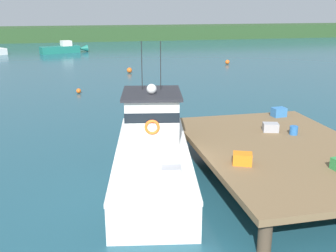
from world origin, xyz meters
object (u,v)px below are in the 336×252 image
object	(u,v)px
crate_stack_near_edge	(242,159)
mooring_buoy_channel_marker	(79,91)
mooring_buoy_spare_mooring	(227,62)
mooring_buoy_outer	(129,70)
bait_bucket	(294,130)
crate_single_by_cleat	(279,112)
crate_stack_mid_dock	(271,127)
moored_boat_far_left	(63,49)
main_fishing_boat	(152,149)

from	to	relation	value
crate_stack_near_edge	mooring_buoy_channel_marker	world-z (taller)	crate_stack_near_edge
crate_stack_near_edge	mooring_buoy_spare_mooring	size ratio (longest dim) A/B	1.30
mooring_buoy_spare_mooring	mooring_buoy_outer	bearing A→B (deg)	-163.05
bait_bucket	mooring_buoy_spare_mooring	distance (m)	27.73
crate_stack_near_edge	crate_single_by_cleat	bearing A→B (deg)	52.29
crate_stack_mid_dock	moored_boat_far_left	world-z (taller)	moored_boat_far_left
mooring_buoy_outer	mooring_buoy_spare_mooring	world-z (taller)	mooring_buoy_outer
main_fishing_boat	bait_bucket	xyz separation A→B (m)	(5.60, -0.08, 0.36)
bait_bucket	mooring_buoy_outer	world-z (taller)	bait_bucket
mooring_buoy_outer	mooring_buoy_channel_marker	bearing A→B (deg)	-119.75
main_fishing_boat	mooring_buoy_channel_marker	size ratio (longest dim) A/B	28.87
crate_stack_near_edge	mooring_buoy_outer	size ratio (longest dim) A/B	1.25
crate_single_by_cleat	mooring_buoy_spare_mooring	bearing A→B (deg)	74.61
mooring_buoy_outer	moored_boat_far_left	bearing A→B (deg)	110.22
moored_boat_far_left	mooring_buoy_outer	size ratio (longest dim) A/B	13.04
bait_bucket	moored_boat_far_left	world-z (taller)	moored_boat_far_left
mooring_buoy_outer	mooring_buoy_channel_marker	xyz separation A→B (m)	(-4.67, -8.17, -0.07)
bait_bucket	mooring_buoy_channel_marker	bearing A→B (deg)	118.50
crate_single_by_cleat	moored_boat_far_left	xyz separation A→B (m)	(-10.81, 38.60, -0.86)
crate_stack_near_edge	moored_boat_far_left	bearing A→B (deg)	99.12
mooring_buoy_channel_marker	mooring_buoy_spare_mooring	size ratio (longest dim) A/B	0.75
mooring_buoy_channel_marker	crate_stack_mid_dock	bearing A→B (deg)	-62.70
crate_stack_mid_dock	moored_boat_far_left	bearing A→B (deg)	103.09
crate_single_by_cleat	crate_stack_mid_dock	size ratio (longest dim) A/B	1.00
crate_single_by_cleat	mooring_buoy_channel_marker	bearing A→B (deg)	125.20
crate_stack_near_edge	mooring_buoy_spare_mooring	world-z (taller)	crate_stack_near_edge
crate_stack_mid_dock	mooring_buoy_channel_marker	world-z (taller)	crate_stack_mid_dock
main_fishing_boat	mooring_buoy_spare_mooring	xyz separation A→B (m)	(12.94, 26.63, -0.78)
moored_boat_far_left	mooring_buoy_spare_mooring	bearing A→B (deg)	-39.55
main_fishing_boat	mooring_buoy_outer	xyz separation A→B (m)	(2.01, 23.30, -0.77)
mooring_buoy_spare_mooring	main_fishing_boat	bearing A→B (deg)	-115.92
bait_bucket	mooring_buoy_spare_mooring	bearing A→B (deg)	74.64
bait_bucket	mooring_buoy_spare_mooring	world-z (taller)	bait_bucket
crate_single_by_cleat	crate_stack_near_edge	bearing A→B (deg)	-127.71
bait_bucket	mooring_buoy_channel_marker	world-z (taller)	bait_bucket
crate_stack_near_edge	moored_boat_far_left	distance (m)	44.11
moored_boat_far_left	mooring_buoy_channel_marker	world-z (taller)	moored_boat_far_left
bait_bucket	moored_boat_far_left	bearing A→B (deg)	103.83
crate_single_by_cleat	mooring_buoy_outer	xyz separation A→B (m)	(-4.27, 20.85, -1.16)
crate_single_by_cleat	mooring_buoy_spare_mooring	world-z (taller)	crate_single_by_cleat
moored_boat_far_left	main_fishing_boat	bearing A→B (deg)	-83.71
main_fishing_boat	mooring_buoy_spare_mooring	size ratio (longest dim) A/B	21.64
crate_stack_mid_dock	bait_bucket	distance (m)	0.90
main_fishing_boat	bait_bucket	distance (m)	5.62
main_fishing_boat	mooring_buoy_spare_mooring	distance (m)	29.62
crate_stack_near_edge	bait_bucket	distance (m)	3.95
main_fishing_boat	bait_bucket	bearing A→B (deg)	-0.84
crate_single_by_cleat	crate_stack_mid_dock	distance (m)	2.41
crate_single_by_cleat	mooring_buoy_outer	world-z (taller)	crate_single_by_cleat
main_fishing_boat	mooring_buoy_outer	distance (m)	23.40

